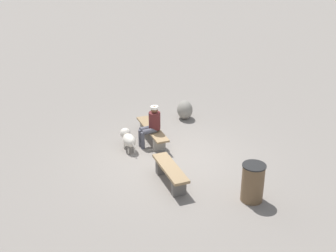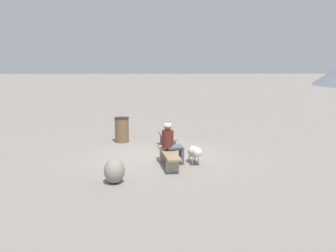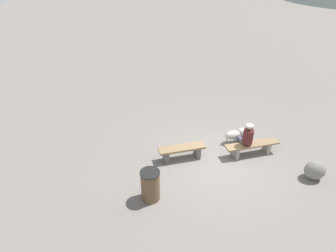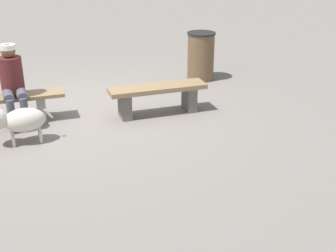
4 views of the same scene
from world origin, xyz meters
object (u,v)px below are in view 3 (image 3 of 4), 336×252
(dog, at_px, (236,134))
(bench_right, at_px, (252,147))
(bench_left, at_px, (182,151))
(boulder, at_px, (315,170))
(trash_bin, at_px, (150,185))
(seated_person, at_px, (246,137))

(dog, bearing_deg, bench_right, -76.83)
(bench_left, xyz_separation_m, dog, (2.04, 0.75, 0.03))
(bench_left, xyz_separation_m, boulder, (3.82, -1.37, -0.01))
(boulder, bearing_deg, bench_right, 136.62)
(bench_left, relative_size, bench_right, 0.83)
(dog, bearing_deg, trash_bin, -152.59)
(seated_person, height_order, dog, seated_person)
(dog, bearing_deg, boulder, -60.27)
(bench_right, xyz_separation_m, boulder, (1.44, -1.37, 0.00))
(bench_left, height_order, trash_bin, trash_bin)
(dog, relative_size, trash_bin, 0.94)
(bench_left, height_order, seated_person, seated_person)
(bench_right, distance_m, seated_person, 0.46)
(bench_right, height_order, trash_bin, trash_bin)
(bench_right, bearing_deg, bench_left, 171.22)
(seated_person, bearing_deg, trash_bin, -164.18)
(bench_left, bearing_deg, seated_person, -7.32)
(boulder, bearing_deg, bench_left, 160.20)
(seated_person, bearing_deg, dog, 85.75)
(dog, height_order, trash_bin, trash_bin)
(seated_person, xyz_separation_m, boulder, (1.68, -1.42, -0.39))
(seated_person, bearing_deg, boulder, -52.32)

